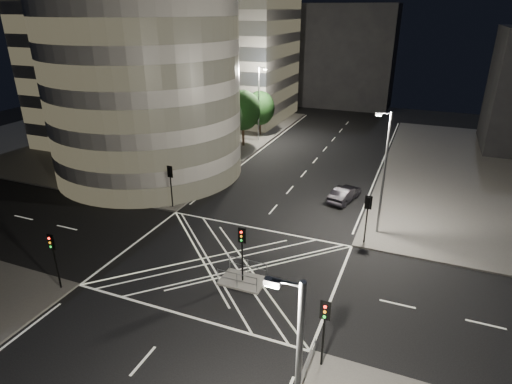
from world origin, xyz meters
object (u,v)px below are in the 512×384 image
at_px(traffic_signal_fr, 367,211).
at_px(street_lamp_right_far, 384,170).
at_px(traffic_signal_fl, 170,179).
at_px(sedan, 345,194).
at_px(street_lamp_left_far, 259,102).
at_px(traffic_signal_nr, 324,322).
at_px(traffic_signal_nl, 53,251).
at_px(street_lamp_left_near, 192,135).
at_px(traffic_signal_island, 242,245).
at_px(central_island, 243,281).

distance_m(traffic_signal_fr, street_lamp_right_far, 3.48).
distance_m(traffic_signal_fl, sedan, 16.51).
xyz_separation_m(traffic_signal_fr, street_lamp_left_far, (-18.24, 23.20, 2.63)).
bearing_deg(traffic_signal_nr, sedan, 98.33).
xyz_separation_m(traffic_signal_nl, street_lamp_right_far, (18.24, 15.80, 2.63)).
bearing_deg(traffic_signal_nl, sedan, 55.61).
bearing_deg(traffic_signal_nl, traffic_signal_nr, 0.00).
relative_size(traffic_signal_fr, street_lamp_left_near, 0.40).
relative_size(traffic_signal_fl, traffic_signal_nr, 1.00).
bearing_deg(sedan, traffic_signal_island, 90.70).
bearing_deg(traffic_signal_nl, street_lamp_left_far, 90.99).
relative_size(central_island, street_lamp_left_far, 0.30).
relative_size(traffic_signal_nl, traffic_signal_nr, 1.00).
bearing_deg(traffic_signal_nl, traffic_signal_fr, 37.69).
bearing_deg(traffic_signal_island, street_lamp_right_far, 54.70).
height_order(traffic_signal_island, street_lamp_right_far, street_lamp_right_far).
distance_m(traffic_signal_island, street_lamp_left_far, 33.61).
xyz_separation_m(traffic_signal_island, street_lamp_right_far, (7.44, 10.50, 2.63)).
distance_m(traffic_signal_fl, traffic_signal_fr, 17.60).
bearing_deg(traffic_signal_nr, street_lamp_left_near, 134.13).
height_order(traffic_signal_nl, street_lamp_left_far, street_lamp_left_far).
bearing_deg(central_island, traffic_signal_island, 0.00).
bearing_deg(traffic_signal_fr, street_lamp_left_near, 164.08).
relative_size(traffic_signal_island, street_lamp_right_far, 0.40).
relative_size(central_island, traffic_signal_fl, 0.75).
bearing_deg(central_island, sedan, 76.89).
height_order(street_lamp_left_far, sedan, street_lamp_left_far).
bearing_deg(street_lamp_left_near, traffic_signal_nl, -88.06).
xyz_separation_m(traffic_signal_nr, street_lamp_left_near, (-18.24, 18.80, 2.63)).
bearing_deg(central_island, traffic_signal_nl, -153.86).
distance_m(traffic_signal_nr, street_lamp_left_far, 41.15).
bearing_deg(traffic_signal_fl, street_lamp_left_near, 96.97).
bearing_deg(street_lamp_left_near, traffic_signal_fr, -15.92).
xyz_separation_m(traffic_signal_island, sedan, (3.70, 15.88, -2.17)).
xyz_separation_m(central_island, traffic_signal_nl, (-10.80, -5.30, 2.84)).
height_order(traffic_signal_nl, street_lamp_right_far, street_lamp_right_far).
xyz_separation_m(traffic_signal_fr, traffic_signal_nr, (0.00, -13.60, 0.00)).
bearing_deg(traffic_signal_fl, sedan, 27.61).
height_order(traffic_signal_nl, sedan, traffic_signal_nl).
bearing_deg(sedan, traffic_signal_nl, 69.42).
distance_m(traffic_signal_nl, traffic_signal_nr, 17.60).
distance_m(traffic_signal_fr, sedan, 8.48).
xyz_separation_m(traffic_signal_fl, traffic_signal_nl, (0.00, -13.60, 0.00)).
height_order(traffic_signal_island, sedan, traffic_signal_island).
height_order(street_lamp_left_near, street_lamp_right_far, same).
xyz_separation_m(central_island, traffic_signal_island, (0.00, 0.00, 2.84)).
xyz_separation_m(central_island, street_lamp_right_far, (7.44, 10.50, 5.47)).
bearing_deg(street_lamp_right_far, traffic_signal_fl, -173.12).
height_order(traffic_signal_nr, traffic_signal_island, same).
relative_size(traffic_signal_nr, street_lamp_left_near, 0.40).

